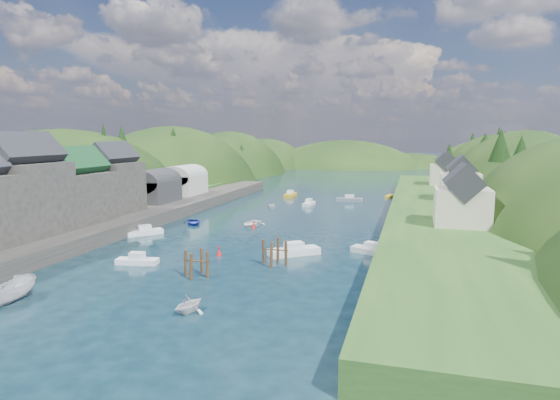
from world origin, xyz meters
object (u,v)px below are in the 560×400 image
(piling_cluster_near, at_px, (196,266))
(channel_buoy_near, at_px, (219,252))
(channel_buoy_far, at_px, (253,225))
(piling_cluster_far, at_px, (275,255))

(piling_cluster_near, xyz_separation_m, channel_buoy_near, (-1.16, 8.46, -0.62))
(channel_buoy_near, xyz_separation_m, channel_buoy_far, (-1.62, 17.29, 0.00))
(piling_cluster_near, relative_size, channel_buoy_near, 3.04)
(piling_cluster_near, height_order, channel_buoy_far, piling_cluster_near)
(piling_cluster_far, distance_m, channel_buoy_far, 21.35)
(piling_cluster_near, relative_size, piling_cluster_far, 0.97)
(channel_buoy_near, bearing_deg, piling_cluster_far, -14.46)
(channel_buoy_near, bearing_deg, piling_cluster_near, -82.22)
(piling_cluster_near, bearing_deg, piling_cluster_far, 45.24)
(piling_cluster_near, bearing_deg, channel_buoy_far, 96.14)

